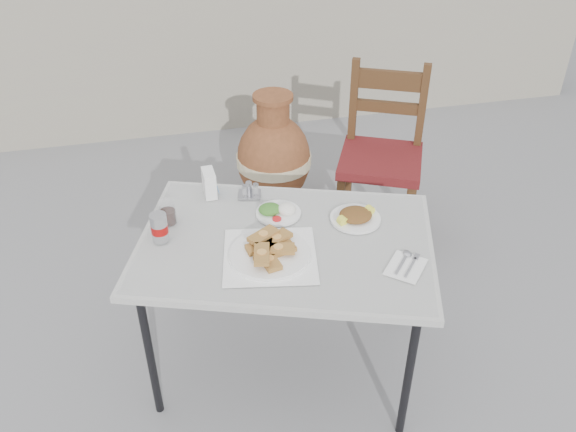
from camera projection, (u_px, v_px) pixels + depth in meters
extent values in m
plane|color=slate|center=(268.00, 370.00, 2.70)|extent=(80.00, 80.00, 0.00)
cylinder|color=black|center=(150.00, 356.00, 2.34)|extent=(0.03, 0.03, 0.65)
cylinder|color=black|center=(408.00, 376.00, 2.26)|extent=(0.03, 0.03, 0.65)
cylinder|color=black|center=(188.00, 256.00, 2.85)|extent=(0.03, 0.03, 0.65)
cylinder|color=black|center=(400.00, 270.00, 2.77)|extent=(0.03, 0.03, 0.65)
cube|color=white|center=(285.00, 244.00, 2.36)|extent=(1.32, 1.09, 0.03)
cube|color=white|center=(285.00, 240.00, 2.35)|extent=(1.27, 1.04, 0.00)
cube|color=white|center=(270.00, 256.00, 2.26)|extent=(0.40, 0.40, 0.00)
cylinder|color=white|center=(270.00, 254.00, 2.26)|extent=(0.30, 0.30, 0.02)
cylinder|color=white|center=(270.00, 255.00, 2.26)|extent=(0.31, 0.31, 0.01)
cylinder|color=white|center=(278.00, 213.00, 2.49)|extent=(0.19, 0.19, 0.01)
ellipsoid|color=white|center=(287.00, 209.00, 2.47)|extent=(0.08, 0.08, 0.04)
ellipsoid|color=#2C641C|center=(270.00, 209.00, 2.48)|extent=(0.09, 0.08, 0.04)
cylinder|color=red|center=(277.00, 219.00, 2.44)|extent=(0.04, 0.04, 0.01)
cylinder|color=white|center=(355.00, 219.00, 2.45)|extent=(0.20, 0.20, 0.01)
ellipsoid|color=#195A16|center=(356.00, 215.00, 2.44)|extent=(0.13, 0.12, 0.04)
cylinder|color=yellow|center=(342.00, 221.00, 2.41)|extent=(0.04, 0.04, 0.04)
cylinder|color=yellow|center=(370.00, 210.00, 2.47)|extent=(0.04, 0.04, 0.04)
cylinder|color=#BCBDC1|center=(159.00, 228.00, 2.31)|extent=(0.06, 0.06, 0.12)
cylinder|color=#B30D0C|center=(160.00, 229.00, 2.31)|extent=(0.07, 0.07, 0.03)
cylinder|color=#ADACB3|center=(158.00, 216.00, 2.28)|extent=(0.06, 0.06, 0.00)
cylinder|color=white|center=(168.00, 213.00, 2.41)|extent=(0.07, 0.07, 0.10)
cylinder|color=black|center=(168.00, 217.00, 2.42)|extent=(0.06, 0.06, 0.06)
cube|color=white|center=(209.00, 183.00, 2.58)|extent=(0.05, 0.10, 0.12)
cube|color=blue|center=(216.00, 184.00, 2.59)|extent=(0.02, 0.05, 0.07)
cube|color=#ADACB3|center=(250.00, 195.00, 2.60)|extent=(0.11, 0.09, 0.01)
cylinder|color=white|center=(245.00, 191.00, 2.56)|extent=(0.02, 0.02, 0.06)
cylinder|color=white|center=(256.00, 190.00, 2.57)|extent=(0.02, 0.02, 0.06)
cylinder|color=#ADACB3|center=(249.00, 187.00, 2.60)|extent=(0.03, 0.03, 0.05)
cube|color=white|center=(406.00, 267.00, 2.21)|extent=(0.20, 0.20, 0.00)
cube|color=#ADACB3|center=(401.00, 264.00, 2.21)|extent=(0.09, 0.10, 0.00)
ellipsoid|color=#ADACB3|center=(407.00, 253.00, 2.26)|extent=(0.03, 0.04, 0.01)
cube|color=#ADACB3|center=(410.00, 267.00, 2.20)|extent=(0.09, 0.10, 0.00)
cube|color=#ADACB3|center=(416.00, 256.00, 2.25)|extent=(0.04, 0.04, 0.00)
cube|color=#3A1F0F|center=(340.00, 215.00, 3.29)|extent=(0.05, 0.05, 0.46)
cube|color=#3A1F0F|center=(408.00, 223.00, 3.23)|extent=(0.05, 0.05, 0.46)
cube|color=#3A1F0F|center=(348.00, 180.00, 3.58)|extent=(0.05, 0.05, 0.46)
cube|color=#3A1F0F|center=(411.00, 187.00, 3.52)|extent=(0.05, 0.05, 0.46)
cube|color=maroon|center=(381.00, 161.00, 3.26)|extent=(0.57, 0.57, 0.05)
cube|color=#3A1F0F|center=(353.00, 104.00, 3.31)|extent=(0.05, 0.05, 0.51)
cube|color=#3A1F0F|center=(422.00, 110.00, 3.24)|extent=(0.05, 0.05, 0.51)
cube|color=#3A1F0F|center=(390.00, 80.00, 3.19)|extent=(0.38, 0.20, 0.10)
cube|color=#3A1F0F|center=(387.00, 107.00, 3.28)|extent=(0.38, 0.20, 0.06)
cylinder|color=brown|center=(274.00, 204.00, 3.71)|extent=(0.33, 0.33, 0.08)
ellipsoid|color=brown|center=(274.00, 159.00, 3.53)|extent=(0.43, 0.43, 0.54)
cylinder|color=beige|center=(274.00, 159.00, 3.53)|extent=(0.43, 0.43, 0.06)
cylinder|color=brown|center=(273.00, 112.00, 3.36)|extent=(0.18, 0.18, 0.16)
cylinder|color=brown|center=(273.00, 97.00, 3.31)|extent=(0.22, 0.22, 0.03)
cube|color=gray|center=(197.00, 48.00, 4.36)|extent=(6.00, 0.25, 1.20)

